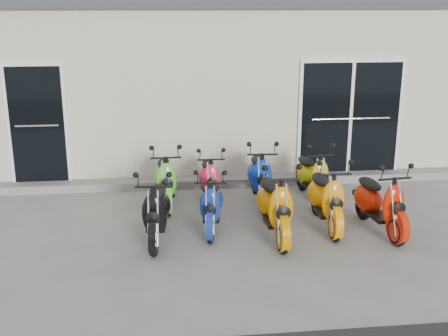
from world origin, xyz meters
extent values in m
plane|color=gray|center=(0.00, 0.00, 0.00)|extent=(80.00, 80.00, 0.00)
cube|color=beige|center=(0.00, 5.20, 1.60)|extent=(14.00, 6.00, 3.20)
cube|color=#3F3F42|center=(0.00, 5.20, 3.28)|extent=(14.20, 6.20, 0.16)
cube|color=gray|center=(0.00, 2.02, 0.07)|extent=(14.00, 0.40, 0.15)
cube|color=black|center=(-3.20, 2.17, 1.26)|extent=(1.07, 0.08, 2.22)
cube|color=black|center=(2.60, 2.17, 1.26)|extent=(2.02, 0.08, 2.22)
camera|label=1|loc=(-0.97, -8.03, 3.31)|focal=45.00mm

